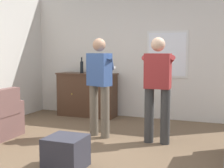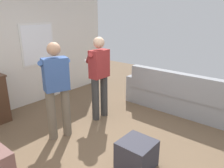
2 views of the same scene
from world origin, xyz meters
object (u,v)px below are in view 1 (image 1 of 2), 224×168
at_px(sideboard_cabinet, 87,95).
at_px(person_standing_left, 100,82).
at_px(bottle_wine_green, 82,67).
at_px(bottle_liquor_amber, 88,67).
at_px(person_standing_right, 158,85).
at_px(ottoman, 66,152).

height_order(sideboard_cabinet, person_standing_left, person_standing_left).
bearing_deg(person_standing_left, bottle_wine_green, 126.53).
distance_m(bottle_liquor_amber, person_standing_right, 2.42).
relative_size(sideboard_cabinet, person_standing_left, 0.80).
bearing_deg(bottle_wine_green, person_standing_left, -53.47).
height_order(bottle_liquor_amber, person_standing_right, person_standing_right).
bearing_deg(person_standing_right, bottle_liquor_amber, 142.47).
bearing_deg(person_standing_right, bottle_wine_green, 144.98).
bearing_deg(ottoman, bottle_wine_green, 112.80).
bearing_deg(person_standing_right, sideboard_cabinet, 142.75).
relative_size(bottle_liquor_amber, person_standing_left, 0.21).
distance_m(bottle_wine_green, person_standing_left, 1.75).
relative_size(sideboard_cabinet, bottle_liquor_amber, 3.80).
relative_size(sideboard_cabinet, person_standing_right, 0.80).
height_order(sideboard_cabinet, person_standing_right, person_standing_right).
bearing_deg(sideboard_cabinet, bottle_liquor_amber, -11.59).
height_order(bottle_wine_green, person_standing_left, person_standing_left).
bearing_deg(sideboard_cabinet, ottoman, -69.26).
xyz_separation_m(bottle_liquor_amber, person_standing_right, (1.91, -1.47, -0.18)).
height_order(bottle_wine_green, person_standing_right, person_standing_right).
height_order(bottle_wine_green, bottle_liquor_amber, same).
bearing_deg(bottle_liquor_amber, person_standing_left, -57.79).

